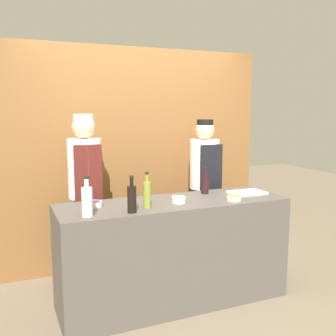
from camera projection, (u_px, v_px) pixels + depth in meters
The scene contains 13 objects.
ground_plane at pixel (174, 301), 3.60m from camera, with size 14.00×14.00×0.00m, color #756651.
cabinet_wall at pixel (135, 158), 4.41m from camera, with size 2.96×0.18×2.40m.
counter at pixel (174, 252), 3.53m from camera, with size 2.05×0.64×0.94m.
sauce_bowl_purple at pixel (93, 204), 3.27m from camera, with size 0.15×0.15×0.04m.
sauce_bowl_yellow at pixel (234, 198), 3.49m from camera, with size 0.13×0.13×0.04m.
sauce_bowl_red at pixel (179, 199), 3.41m from camera, with size 0.12×0.12×0.06m.
cutting_board at pixel (247, 193), 3.78m from camera, with size 0.33×0.23×0.02m.
bottle_soy at pixel (132, 198), 3.07m from camera, with size 0.07×0.07×0.30m.
bottle_clear at pixel (87, 201), 2.96m from camera, with size 0.08×0.08×0.31m.
bottle_oil at pixel (147, 194), 3.22m from camera, with size 0.06×0.06×0.30m.
bottle_wine at pixel (205, 183), 3.77m from camera, with size 0.07×0.07×0.26m.
chef_left at pixel (86, 193), 3.79m from camera, with size 0.32×0.32×1.70m.
chef_right at pixel (204, 187), 4.30m from camera, with size 0.32×0.32×1.63m.
Camera 1 is at (-1.38, -3.09, 1.74)m, focal length 42.00 mm.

